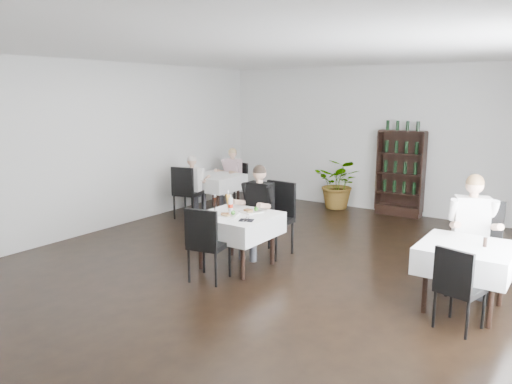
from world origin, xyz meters
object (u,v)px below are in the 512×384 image
potted_tree (339,183)px  diner_main (257,204)px  main_table (237,224)px  wine_shelf (400,174)px

potted_tree → diner_main: 3.65m
diner_main → main_table: bearing=-86.3°
wine_shelf → main_table: size_ratio=1.70×
wine_shelf → main_table: wine_shelf is taller
potted_tree → wine_shelf: bearing=5.1°
wine_shelf → potted_tree: size_ratio=1.61×
diner_main → wine_shelf: bearing=76.0°
potted_tree → main_table: bearing=-85.0°
potted_tree → diner_main: bearing=-84.7°
wine_shelf → main_table: bearing=-101.8°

